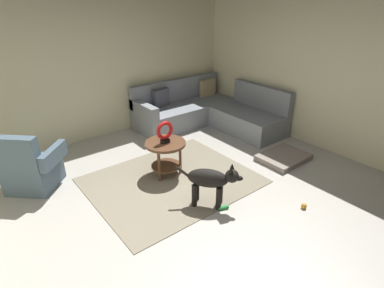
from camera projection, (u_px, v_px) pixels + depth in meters
name	position (u px, v px, depth m)	size (l,w,h in m)	color
ground_plane	(193.00, 211.00, 4.01)	(6.00, 6.00, 0.10)	#B7B2A8
wall_back	(91.00, 66.00, 5.48)	(6.00, 0.12, 2.70)	beige
wall_right	(334.00, 72.00, 5.05)	(0.12, 6.00, 2.70)	beige
area_rug	(172.00, 180.00, 4.56)	(2.30, 1.90, 0.01)	gray
sectional_couch	(208.00, 112.00, 6.40)	(2.20, 2.25, 0.88)	gray
armchair	(30.00, 168.00, 4.26)	(0.99, 0.99, 0.88)	#4C6070
side_table	(166.00, 150.00, 4.55)	(0.60, 0.60, 0.54)	brown
torus_sculpture	(165.00, 131.00, 4.43)	(0.28, 0.08, 0.33)	black
dog_bed_mat	(284.00, 157.00, 5.13)	(0.80, 0.60, 0.09)	gray
dog	(211.00, 180.00, 3.87)	(0.57, 0.69, 0.63)	black
dog_toy_ball	(304.00, 206.00, 3.96)	(0.07, 0.07, 0.07)	orange
dog_toy_rope	(223.00, 208.00, 3.94)	(0.05, 0.05, 0.14)	green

